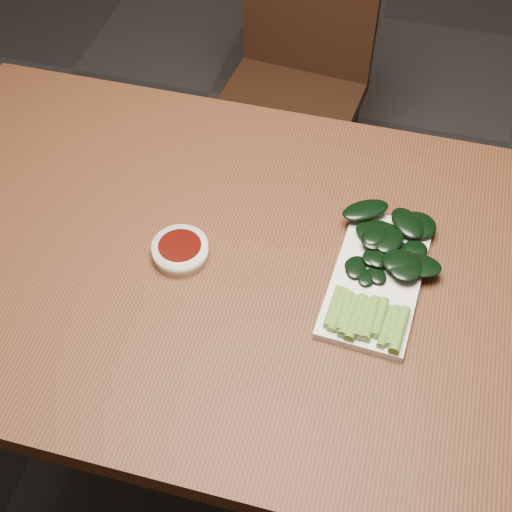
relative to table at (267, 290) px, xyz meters
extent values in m
plane|color=#2B2828|center=(0.00, 0.00, -0.68)|extent=(6.00, 6.00, 0.00)
cube|color=#4A2715|center=(0.00, 0.00, 0.05)|extent=(1.40, 0.80, 0.04)
cylinder|color=#4A2715|center=(-0.64, 0.34, -0.32)|extent=(0.05, 0.05, 0.71)
cube|color=black|center=(-0.14, 0.80, -0.25)|extent=(0.40, 0.40, 0.04)
cylinder|color=black|center=(-0.31, 0.66, -0.47)|extent=(0.04, 0.04, 0.41)
cylinder|color=black|center=(0.00, 0.63, -0.47)|extent=(0.04, 0.04, 0.41)
cylinder|color=black|center=(-0.28, 0.97, -0.47)|extent=(0.04, 0.04, 0.41)
cylinder|color=black|center=(0.03, 0.94, -0.47)|extent=(0.04, 0.04, 0.41)
cylinder|color=silver|center=(-0.15, -0.02, 0.09)|extent=(0.10, 0.10, 0.03)
cylinder|color=#3D0A05|center=(-0.15, -0.02, 0.10)|extent=(0.07, 0.07, 0.00)
cube|color=silver|center=(0.18, 0.01, 0.08)|extent=(0.16, 0.29, 0.01)
cylinder|color=#59862E|center=(0.13, -0.07, 0.09)|extent=(0.02, 0.08, 0.01)
cylinder|color=#59862E|center=(0.13, -0.07, 0.09)|extent=(0.02, 0.08, 0.01)
cylinder|color=#59862E|center=(0.14, -0.08, 0.09)|extent=(0.02, 0.07, 0.02)
cylinder|color=#59862E|center=(0.15, -0.08, 0.09)|extent=(0.03, 0.08, 0.02)
cylinder|color=#59862E|center=(0.16, -0.08, 0.09)|extent=(0.02, 0.09, 0.02)
cylinder|color=#59862E|center=(0.17, -0.08, 0.09)|extent=(0.03, 0.07, 0.02)
cylinder|color=#59862E|center=(0.19, -0.08, 0.09)|extent=(0.02, 0.08, 0.02)
cylinder|color=#59862E|center=(0.20, -0.07, 0.09)|extent=(0.02, 0.07, 0.02)
cylinder|color=#59862E|center=(0.21, -0.09, 0.09)|extent=(0.02, 0.08, 0.01)
cylinder|color=#59862E|center=(0.22, -0.08, 0.09)|extent=(0.02, 0.07, 0.01)
cylinder|color=#59862E|center=(0.23, -0.09, 0.09)|extent=(0.03, 0.08, 0.02)
ellipsoid|color=black|center=(0.18, 0.05, 0.10)|extent=(0.07, 0.07, 0.01)
ellipsoid|color=black|center=(0.14, 0.14, 0.10)|extent=(0.10, 0.09, 0.01)
ellipsoid|color=black|center=(0.24, 0.04, 0.10)|extent=(0.08, 0.05, 0.01)
ellipsoid|color=black|center=(0.24, 0.08, 0.09)|extent=(0.06, 0.05, 0.01)
ellipsoid|color=black|center=(0.19, 0.08, 0.10)|extent=(0.06, 0.07, 0.01)
ellipsoid|color=black|center=(0.17, 0.10, 0.10)|extent=(0.09, 0.06, 0.01)
ellipsoid|color=black|center=(0.16, 0.07, 0.10)|extent=(0.06, 0.06, 0.01)
ellipsoid|color=black|center=(0.18, 0.04, 0.10)|extent=(0.05, 0.05, 0.01)
ellipsoid|color=black|center=(0.21, 0.08, 0.09)|extent=(0.06, 0.05, 0.01)
ellipsoid|color=black|center=(0.22, 0.04, 0.10)|extent=(0.07, 0.07, 0.01)
ellipsoid|color=black|center=(0.17, 0.08, 0.11)|extent=(0.06, 0.06, 0.01)
ellipsoid|color=black|center=(0.19, 0.09, 0.10)|extent=(0.06, 0.06, 0.01)
ellipsoid|color=black|center=(0.22, 0.13, 0.10)|extent=(0.08, 0.09, 0.01)
ellipsoid|color=black|center=(0.22, 0.02, 0.10)|extent=(0.08, 0.08, 0.01)
ellipsoid|color=black|center=(0.23, 0.13, 0.09)|extent=(0.08, 0.08, 0.01)
ellipsoid|color=black|center=(0.14, 0.02, 0.09)|extent=(0.05, 0.05, 0.01)
ellipsoid|color=black|center=(0.17, 0.00, 0.09)|extent=(0.03, 0.04, 0.01)
ellipsoid|color=black|center=(0.15, 0.01, 0.09)|extent=(0.04, 0.05, 0.01)
ellipsoid|color=black|center=(0.18, 0.01, 0.09)|extent=(0.05, 0.05, 0.01)
camera|label=1|loc=(0.17, -0.73, 1.01)|focal=50.00mm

